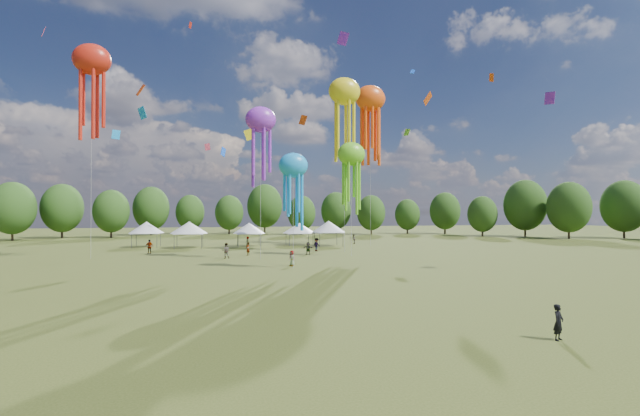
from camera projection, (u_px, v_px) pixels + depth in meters
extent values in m
plane|color=#384416|center=(358.00, 339.00, 19.01)|extent=(300.00, 300.00, 0.00)
imported|color=black|center=(558.00, 322.00, 18.84)|extent=(0.68, 0.59, 1.58)
imported|color=gray|center=(226.00, 251.00, 52.36)|extent=(0.94, 0.75, 1.88)
imported|color=gray|center=(248.00, 241.00, 72.02)|extent=(0.70, 0.88, 1.58)
imported|color=gray|center=(354.00, 239.00, 76.17)|extent=(0.88, 0.99, 1.71)
imported|color=gray|center=(317.00, 245.00, 62.11)|extent=(1.40, 1.29, 1.89)
imported|color=gray|center=(149.00, 247.00, 58.24)|extent=(1.21, 0.73, 1.93)
imported|color=gray|center=(308.00, 248.00, 57.22)|extent=(1.61, 1.05, 1.66)
imported|color=gray|center=(248.00, 249.00, 56.06)|extent=(0.72, 0.74, 1.72)
imported|color=gray|center=(292.00, 258.00, 45.01)|extent=(0.86, 0.95, 1.62)
cylinder|color=#47474C|center=(131.00, 241.00, 67.13)|extent=(0.08, 0.08, 2.18)
cylinder|color=#47474C|center=(136.00, 240.00, 70.83)|extent=(0.08, 0.08, 2.18)
cylinder|color=#47474C|center=(157.00, 241.00, 67.96)|extent=(0.08, 0.08, 2.18)
cylinder|color=#47474C|center=(160.00, 240.00, 71.65)|extent=(0.08, 0.08, 2.18)
cube|color=silver|center=(146.00, 233.00, 69.40)|extent=(4.19, 4.19, 0.10)
cone|color=silver|center=(146.00, 227.00, 69.41)|extent=(5.44, 5.44, 1.87)
cylinder|color=#47474C|center=(174.00, 242.00, 65.30)|extent=(0.08, 0.08, 2.21)
cylinder|color=#47474C|center=(177.00, 240.00, 69.25)|extent=(0.08, 0.08, 2.21)
cylinder|color=#47474C|center=(202.00, 242.00, 66.18)|extent=(0.08, 0.08, 2.21)
cylinder|color=#47474C|center=(203.00, 240.00, 70.13)|extent=(0.08, 0.08, 2.21)
cube|color=silver|center=(189.00, 234.00, 67.73)|extent=(4.44, 4.44, 0.10)
cone|color=silver|center=(189.00, 227.00, 67.74)|extent=(5.78, 5.78, 1.89)
cylinder|color=#47474C|center=(238.00, 241.00, 68.85)|extent=(0.08, 0.08, 2.06)
cylinder|color=#47474C|center=(238.00, 240.00, 72.40)|extent=(0.08, 0.08, 2.06)
cylinder|color=#47474C|center=(261.00, 241.00, 69.64)|extent=(0.08, 0.08, 2.06)
cylinder|color=#47474C|center=(259.00, 239.00, 73.19)|extent=(0.08, 0.08, 2.06)
cube|color=silver|center=(249.00, 234.00, 71.03)|extent=(4.04, 4.04, 0.10)
cone|color=silver|center=(249.00, 228.00, 71.04)|extent=(5.25, 5.25, 1.76)
cylinder|color=#47474C|center=(289.00, 240.00, 71.16)|extent=(0.08, 0.08, 1.99)
cylinder|color=#47474C|center=(286.00, 239.00, 75.09)|extent=(0.08, 0.08, 1.99)
cylinder|color=#47474C|center=(313.00, 240.00, 72.04)|extent=(0.08, 0.08, 1.99)
cylinder|color=#47474C|center=(308.00, 239.00, 75.97)|extent=(0.08, 0.08, 1.99)
cube|color=silver|center=(299.00, 233.00, 73.58)|extent=(4.43, 4.43, 0.10)
cone|color=silver|center=(299.00, 228.00, 73.59)|extent=(5.76, 5.76, 1.71)
cylinder|color=#47474C|center=(320.00, 240.00, 69.51)|extent=(0.08, 0.08, 2.22)
cylinder|color=#47474C|center=(315.00, 239.00, 73.34)|extent=(0.08, 0.08, 2.22)
cylinder|color=#47474C|center=(343.00, 240.00, 70.36)|extent=(0.08, 0.08, 2.22)
cylinder|color=#47474C|center=(337.00, 238.00, 74.20)|extent=(0.08, 0.08, 2.22)
cube|color=silver|center=(329.00, 232.00, 71.87)|extent=(4.33, 4.33, 0.10)
cone|color=silver|center=(329.00, 226.00, 71.88)|extent=(5.63, 5.63, 1.90)
ellipsoid|color=purple|center=(261.00, 120.00, 51.55)|extent=(3.70, 2.59, 3.14)
cylinder|color=beige|center=(261.00, 189.00, 51.46)|extent=(0.03, 0.03, 16.88)
ellipsoid|color=yellow|center=(344.00, 91.00, 60.81)|extent=(4.63, 3.24, 3.93)
cylinder|color=beige|center=(345.00, 172.00, 60.70)|extent=(0.03, 0.03, 22.91)
ellipsoid|color=#72DA23|center=(351.00, 154.00, 54.90)|extent=(3.61, 2.53, 3.07)
cylinder|color=beige|center=(351.00, 205.00, 54.83)|extent=(0.03, 0.03, 13.18)
ellipsoid|color=red|center=(92.00, 59.00, 52.20)|extent=(4.48, 3.13, 3.80)
cylinder|color=beige|center=(91.00, 159.00, 52.07)|extent=(0.03, 0.03, 24.37)
ellipsoid|color=#1C9BF2|center=(293.00, 165.00, 42.84)|extent=(2.97, 2.08, 2.52)
cylinder|color=beige|center=(293.00, 217.00, 42.79)|extent=(0.03, 0.03, 10.38)
ellipsoid|color=#FF530F|center=(370.00, 99.00, 73.10)|extent=(5.28, 3.70, 4.49)
cylinder|color=beige|center=(370.00, 172.00, 72.97)|extent=(0.03, 0.03, 25.18)
cube|color=#FF530F|center=(303.00, 120.00, 75.69)|extent=(1.45, 1.13, 2.04)
cube|color=yellow|center=(338.00, 89.00, 87.52)|extent=(0.76, 0.52, 0.95)
cube|color=blue|center=(223.00, 152.00, 56.78)|extent=(0.73, 0.98, 1.37)
cube|color=red|center=(190.00, 25.00, 75.32)|extent=(0.57, 1.02, 1.15)
cube|color=#FF530F|center=(491.00, 77.00, 61.90)|extent=(0.38, 1.27, 1.39)
cube|color=#1C9BF2|center=(142.00, 113.00, 76.94)|extent=(1.85, 1.18, 2.39)
cube|color=#EB456C|center=(43.00, 32.00, 51.73)|extent=(0.88, 0.92, 1.37)
cube|color=purple|center=(343.00, 39.00, 63.13)|extent=(1.70, 1.13, 2.25)
cube|color=#FF530F|center=(428.00, 99.00, 69.17)|extent=(2.03, 1.35, 2.16)
cube|color=#72DA23|center=(407.00, 132.00, 81.40)|extent=(1.12, 1.17, 1.45)
cube|color=blue|center=(413.00, 71.00, 61.80)|extent=(0.81, 0.52, 0.80)
cube|color=#1C9BF2|center=(116.00, 135.00, 76.07)|extent=(1.45, 0.51, 1.82)
cube|color=#EB456C|center=(207.00, 147.00, 64.91)|extent=(0.89, 0.68, 1.16)
cube|color=purple|center=(550.00, 98.00, 48.30)|extent=(0.62, 1.07, 1.49)
cube|color=#FF530F|center=(141.00, 90.00, 42.05)|extent=(1.09, 1.02, 1.43)
cube|color=yellow|center=(249.00, 135.00, 74.08)|extent=(1.91, 0.71, 2.20)
cylinder|color=#38281C|center=(12.00, 232.00, 85.05)|extent=(0.44, 0.44, 3.36)
ellipsoid|color=#284918|center=(13.00, 208.00, 85.10)|extent=(8.40, 8.40, 10.51)
cylinder|color=#38281C|center=(62.00, 230.00, 93.59)|extent=(0.44, 0.44, 3.41)
ellipsoid|color=#284918|center=(62.00, 208.00, 93.64)|extent=(8.53, 8.53, 10.66)
cylinder|color=#38281C|center=(111.00, 231.00, 95.33)|extent=(0.44, 0.44, 3.07)
ellipsoid|color=#284918|center=(111.00, 211.00, 95.37)|extent=(7.66, 7.66, 9.58)
cylinder|color=#38281C|center=(151.00, 228.00, 104.99)|extent=(0.44, 0.44, 3.43)
ellipsoid|color=#284918|center=(151.00, 208.00, 105.04)|extent=(8.58, 8.58, 10.73)
cylinder|color=#38281C|center=(190.00, 228.00, 112.38)|extent=(0.44, 0.44, 2.95)
ellipsoid|color=#284918|center=(190.00, 212.00, 112.42)|extent=(7.37, 7.37, 9.21)
cylinder|color=#38281C|center=(229.00, 229.00, 110.77)|extent=(0.44, 0.44, 2.89)
ellipsoid|color=#284918|center=(229.00, 213.00, 110.81)|extent=(7.23, 7.23, 9.04)
cylinder|color=#38281C|center=(265.00, 226.00, 117.19)|extent=(0.44, 0.44, 3.84)
ellipsoid|color=#284918|center=(265.00, 206.00, 117.25)|extent=(9.60, 9.60, 11.99)
cylinder|color=#38281C|center=(301.00, 229.00, 108.21)|extent=(0.44, 0.44, 2.84)
ellipsoid|color=#284918|center=(301.00, 213.00, 108.25)|extent=(7.11, 7.11, 8.89)
cylinder|color=#38281C|center=(336.00, 228.00, 112.86)|extent=(0.44, 0.44, 3.16)
ellipsoid|color=#284918|center=(336.00, 211.00, 112.91)|extent=(7.91, 7.91, 9.88)
cylinder|color=#38281C|center=(371.00, 229.00, 108.95)|extent=(0.44, 0.44, 2.88)
ellipsoid|color=#284918|center=(371.00, 213.00, 108.99)|extent=(7.21, 7.21, 9.01)
cylinder|color=#38281C|center=(407.00, 229.00, 113.21)|extent=(0.44, 0.44, 2.63)
ellipsoid|color=#284918|center=(407.00, 215.00, 113.25)|extent=(6.57, 6.57, 8.22)
cylinder|color=#38281C|center=(445.00, 228.00, 111.75)|extent=(0.44, 0.44, 3.13)
ellipsoid|color=#284918|center=(445.00, 211.00, 111.79)|extent=(7.81, 7.81, 9.77)
cylinder|color=#38281C|center=(482.00, 231.00, 100.80)|extent=(0.44, 0.44, 2.72)
ellipsoid|color=#284918|center=(482.00, 214.00, 100.84)|extent=(6.80, 6.80, 8.50)
cylinder|color=#38281C|center=(525.00, 228.00, 100.01)|extent=(0.44, 0.44, 3.81)
ellipsoid|color=#284918|center=(525.00, 205.00, 100.07)|extent=(9.52, 9.52, 11.90)
cylinder|color=#38281C|center=(569.00, 230.00, 91.89)|extent=(0.44, 0.44, 3.51)
ellipsoid|color=#284918|center=(569.00, 207.00, 91.95)|extent=(8.78, 8.78, 10.97)
cylinder|color=#38281C|center=(624.00, 230.00, 93.19)|extent=(0.44, 0.44, 3.64)
ellipsoid|color=#284918|center=(624.00, 206.00, 93.25)|extent=(9.10, 9.10, 11.37)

